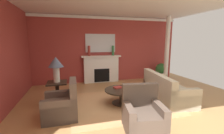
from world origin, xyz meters
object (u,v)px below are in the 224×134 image
object	(u,v)px
table_lamp	(56,65)
potted_plant	(161,70)
armchair_facing_fireplace	(143,116)
vase_mantel_left	(89,51)
coffee_table	(121,93)
fireplace	(101,70)
mantel_mirror	(101,43)
sofa	(166,90)
vase_mantel_right	(113,51)
armchair_near_window	(62,106)
side_table	(58,92)

from	to	relation	value
table_lamp	potted_plant	bearing A→B (deg)	21.41
armchair_facing_fireplace	vase_mantel_left	world-z (taller)	vase_mantel_left
coffee_table	potted_plant	bearing A→B (deg)	38.64
potted_plant	coffee_table	bearing A→B (deg)	-141.36
fireplace	table_lamp	bearing A→B (deg)	-128.71
mantel_mirror	coffee_table	world-z (taller)	mantel_mirror
fireplace	sofa	distance (m)	3.13
sofa	table_lamp	xyz separation A→B (m)	(-3.44, 0.41, 0.93)
armchair_facing_fireplace	vase_mantel_right	distance (m)	4.26
mantel_mirror	sofa	size ratio (longest dim) A/B	0.63
sofa	coffee_table	xyz separation A→B (m)	(-1.58, -0.02, 0.04)
fireplace	armchair_near_window	distance (m)	3.51
fireplace	armchair_facing_fireplace	distance (m)	4.13
armchair_near_window	coffee_table	bearing A→B (deg)	14.99
coffee_table	vase_mantel_left	xyz separation A→B (m)	(-0.63, 2.60, 1.14)
coffee_table	vase_mantel_right	xyz separation A→B (m)	(0.47, 2.60, 1.14)
potted_plant	sofa	bearing A→B (deg)	-119.27
vase_mantel_left	fireplace	bearing A→B (deg)	5.16
armchair_near_window	side_table	distance (m)	0.90
table_lamp	potted_plant	xyz separation A→B (m)	(4.71, 1.85, -0.73)
side_table	armchair_near_window	bearing A→B (deg)	-78.85
armchair_near_window	side_table	size ratio (longest dim) A/B	1.36
armchair_near_window	vase_mantel_left	size ratio (longest dim) A/B	2.10
armchair_near_window	side_table	xyz separation A→B (m)	(-0.17, 0.88, 0.09)
mantel_mirror	armchair_facing_fireplace	size ratio (longest dim) A/B	1.45
side_table	vase_mantel_left	distance (m)	2.72
sofa	vase_mantel_left	distance (m)	3.60
mantel_mirror	sofa	world-z (taller)	mantel_mirror
table_lamp	fireplace	bearing A→B (deg)	51.29
armchair_near_window	vase_mantel_left	xyz separation A→B (m)	(1.06, 3.05, 1.17)
armchair_near_window	vase_mantel_right	bearing A→B (deg)	54.76
armchair_facing_fireplace	vase_mantel_right	xyz separation A→B (m)	(0.47, 4.07, 1.16)
fireplace	vase_mantel_right	distance (m)	1.04
coffee_table	potted_plant	world-z (taller)	potted_plant
armchair_facing_fireplace	vase_mantel_right	world-z (taller)	vase_mantel_right
coffee_table	mantel_mirror	bearing A→B (deg)	91.70
mantel_mirror	coffee_table	xyz separation A→B (m)	(0.08, -2.77, -1.48)
sofa	side_table	distance (m)	3.47
vase_mantel_left	armchair_near_window	bearing A→B (deg)	-109.10
mantel_mirror	armchair_near_window	distance (m)	3.90
vase_mantel_right	potted_plant	world-z (taller)	vase_mantel_right
mantel_mirror	side_table	distance (m)	3.26
sofa	potted_plant	bearing A→B (deg)	60.73
mantel_mirror	vase_mantel_left	size ratio (longest dim) A/B	3.05
table_lamp	vase_mantel_right	distance (m)	3.20
sofa	coffee_table	world-z (taller)	sofa
armchair_facing_fireplace	table_lamp	xyz separation A→B (m)	(-1.86, 1.90, 0.92)
vase_mantel_left	mantel_mirror	bearing A→B (deg)	17.18
coffee_table	table_lamp	xyz separation A→B (m)	(-1.86, 0.43, 0.89)
armchair_near_window	table_lamp	size ratio (longest dim) A/B	1.27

